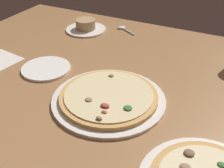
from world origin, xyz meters
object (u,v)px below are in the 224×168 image
side_plate (46,69)px  pizza_main (109,98)px  ramekin_on_saucer (86,26)px  spoon (123,28)px

side_plate → pizza_main: bearing=-13.1°
ramekin_on_saucer → side_plate: bearing=-80.7°
ramekin_on_saucer → spoon: size_ratio=1.65×
pizza_main → side_plate: (-28.22, 6.55, -0.73)cm
pizza_main → spoon: 55.84cm
pizza_main → ramekin_on_saucer: size_ratio=1.87×
ramekin_on_saucer → pizza_main: bearing=-51.7°
pizza_main → spoon: size_ratio=3.10×
ramekin_on_saucer → side_plate: ramekin_on_saucer is taller
pizza_main → side_plate: size_ratio=1.97×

